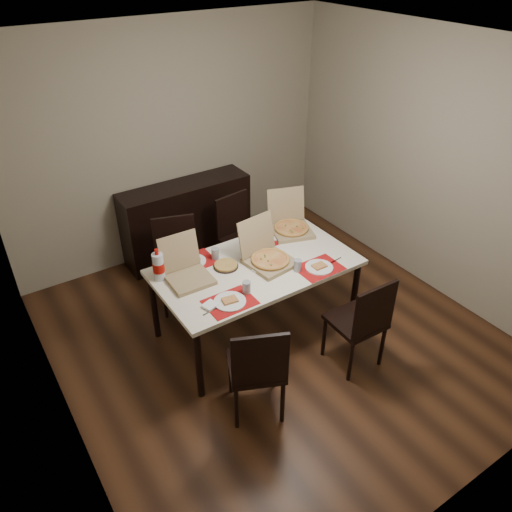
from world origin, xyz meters
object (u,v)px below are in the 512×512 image
object	(u,v)px
dip_bowl	(255,251)
sideboard	(187,220)
chair_near_left	(257,367)
pizza_box_center	(268,257)
chair_near_right	(362,320)
soda_bottle	(159,267)
chair_far_right	(239,233)
dining_table	(256,271)
chair_far_left	(177,259)

from	to	relation	value
dip_bowl	sideboard	bearing A→B (deg)	90.84
chair_near_left	pizza_box_center	distance (m)	1.10
chair_near_right	dip_bowl	size ratio (longest dim) A/B	7.67
sideboard	soda_bottle	distance (m)	1.64
sideboard	chair_far_right	distance (m)	0.74
chair_near_left	dip_bowl	world-z (taller)	chair_near_left
chair_far_right	soda_bottle	world-z (taller)	soda_bottle
soda_bottle	chair_far_right	bearing A→B (deg)	27.73
sideboard	pizza_box_center	xyz separation A→B (m)	(0.03, -1.61, 0.36)
sideboard	soda_bottle	bearing A→B (deg)	-124.43
sideboard	chair_near_right	distance (m)	2.51
chair_far_right	soda_bottle	distance (m)	1.39
dip_bowl	soda_bottle	xyz separation A→B (m)	(-0.91, 0.10, 0.11)
chair_far_right	dip_bowl	size ratio (longest dim) A/B	7.67
sideboard	dining_table	size ratio (longest dim) A/B	0.83
chair_far_right	chair_far_left	bearing A→B (deg)	-173.70
dip_bowl	dining_table	bearing A→B (deg)	-120.02
dining_table	pizza_box_center	world-z (taller)	pizza_box_center
dining_table	chair_far_left	distance (m)	0.93
chair_far_left	pizza_box_center	distance (m)	1.03
chair_near_left	chair_far_right	bearing A→B (deg)	62.15
chair_far_right	soda_bottle	bearing A→B (deg)	-152.27
chair_far_left	dip_bowl	world-z (taller)	chair_far_left
dining_table	pizza_box_center	xyz separation A→B (m)	(0.11, -0.02, 0.13)
chair_near_right	dip_bowl	bearing A→B (deg)	109.29
sideboard	chair_far_right	xyz separation A→B (m)	(0.29, -0.68, 0.06)
chair_near_left	soda_bottle	size ratio (longest dim) A/B	3.10
chair_far_left	dip_bowl	distance (m)	0.85
dining_table	chair_far_left	world-z (taller)	chair_far_left
chair_far_left	soda_bottle	distance (m)	0.76
dining_table	pizza_box_center	distance (m)	0.17
chair_near_left	sideboard	bearing A→B (deg)	75.33
dining_table	chair_near_left	size ratio (longest dim) A/B	1.94
chair_near_right	pizza_box_center	distance (m)	0.99
sideboard	dip_bowl	size ratio (longest dim) A/B	12.37
dining_table	chair_near_right	bearing A→B (deg)	-61.38
chair_near_left	dip_bowl	xyz separation A→B (m)	(0.66, 1.04, 0.25)
chair_far_left	chair_far_right	size ratio (longest dim) A/B	1.00
dining_table	chair_near_right	distance (m)	1.03
sideboard	pizza_box_center	size ratio (longest dim) A/B	3.17
chair_near_left	dining_table	bearing A→B (deg)	57.13
dining_table	pizza_box_center	size ratio (longest dim) A/B	3.80
sideboard	soda_bottle	world-z (taller)	soda_bottle
sideboard	chair_far_right	bearing A→B (deg)	-66.76
sideboard	dip_bowl	xyz separation A→B (m)	(0.02, -1.40, 0.31)
chair_far_left	chair_far_right	xyz separation A→B (m)	(0.78, 0.09, 0.00)
pizza_box_center	chair_near_right	bearing A→B (deg)	-66.75
dining_table	chair_far_right	xyz separation A→B (m)	(0.38, 0.91, -0.17)
chair_far_left	sideboard	bearing A→B (deg)	57.47
dip_bowl	soda_bottle	distance (m)	0.93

